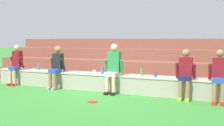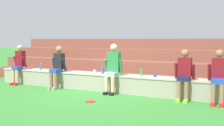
# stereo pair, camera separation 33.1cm
# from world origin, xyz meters

# --- Properties ---
(ground_plane) EXTENTS (80.00, 80.00, 0.00)m
(ground_plane) POSITION_xyz_m (0.00, 0.00, 0.00)
(ground_plane) COLOR #388433
(stone_seating_wall) EXTENTS (7.79, 0.58, 0.53)m
(stone_seating_wall) POSITION_xyz_m (0.00, 0.27, 0.28)
(stone_seating_wall) COLOR #A8A08E
(stone_seating_wall) RESTS_ON ground
(brick_bleachers) EXTENTS (10.96, 3.01, 1.63)m
(brick_bleachers) POSITION_xyz_m (0.00, 2.76, 0.61)
(brick_bleachers) COLOR brown
(brick_bleachers) RESTS_ON ground
(person_far_left) EXTENTS (0.49, 0.52, 1.41)m
(person_far_left) POSITION_xyz_m (-3.15, 0.01, 0.75)
(person_far_left) COLOR #DBAD89
(person_far_left) RESTS_ON ground
(person_left_of_center) EXTENTS (0.49, 0.59, 1.39)m
(person_left_of_center) POSITION_xyz_m (-1.42, -0.02, 0.75)
(person_left_of_center) COLOR #996B4C
(person_left_of_center) RESTS_ON ground
(person_center) EXTENTS (0.55, 0.55, 1.46)m
(person_center) POSITION_xyz_m (0.57, 0.01, 0.79)
(person_center) COLOR beige
(person_center) RESTS_ON ground
(person_right_of_center) EXTENTS (0.52, 0.49, 1.34)m
(person_right_of_center) POSITION_xyz_m (2.63, -0.02, 0.72)
(person_right_of_center) COLOR #996B4C
(person_right_of_center) RESTS_ON ground
(person_far_right) EXTENTS (0.52, 0.56, 1.34)m
(person_far_right) POSITION_xyz_m (3.46, -0.03, 0.71)
(person_far_right) COLOR #996B4C
(person_far_right) RESTS_ON ground
(water_bottle_mid_left) EXTENTS (0.08, 0.08, 0.21)m
(water_bottle_mid_left) POSITION_xyz_m (0.12, 0.22, 0.63)
(water_bottle_mid_left) COLOR blue
(water_bottle_mid_left) RESTS_ON stone_seating_wall
(water_bottle_near_left) EXTENTS (0.06, 0.06, 0.27)m
(water_bottle_near_left) POSITION_xyz_m (1.35, 0.33, 0.66)
(water_bottle_near_left) COLOR green
(water_bottle_near_left) RESTS_ON stone_seating_wall
(water_bottle_center_gap) EXTENTS (0.06, 0.06, 0.22)m
(water_bottle_center_gap) POSITION_xyz_m (-2.40, 0.30, 0.63)
(water_bottle_center_gap) COLOR blue
(water_bottle_center_gap) RESTS_ON stone_seating_wall
(plastic_cup_right_end) EXTENTS (0.09, 0.09, 0.10)m
(plastic_cup_right_end) POSITION_xyz_m (-0.20, 0.28, 0.58)
(plastic_cup_right_end) COLOR white
(plastic_cup_right_end) RESTS_ON stone_seating_wall
(plastic_cup_middle) EXTENTS (0.09, 0.09, 0.10)m
(plastic_cup_middle) POSITION_xyz_m (1.77, 0.28, 0.58)
(plastic_cup_middle) COLOR blue
(plastic_cup_middle) RESTS_ON stone_seating_wall
(frisbee) EXTENTS (0.25, 0.25, 0.02)m
(frisbee) POSITION_xyz_m (0.51, -1.22, 0.01)
(frisbee) COLOR red
(frisbee) RESTS_ON ground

